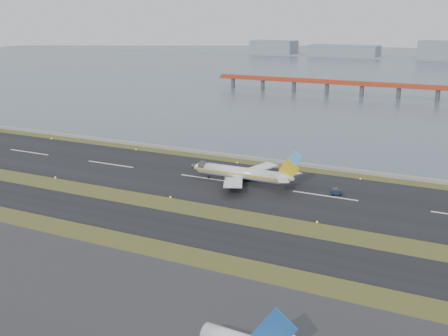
{
  "coord_description": "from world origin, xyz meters",
  "views": [
    {
      "loc": [
        86.25,
        -124.85,
        51.96
      ],
      "look_at": [
        10.32,
        22.0,
        6.9
      ],
      "focal_mm": 45.0,
      "sensor_mm": 36.0,
      "label": 1
    }
  ],
  "objects": [
    {
      "name": "seawall",
      "position": [
        0.0,
        60.0,
        0.5
      ],
      "size": [
        1000.0,
        2.5,
        1.0
      ],
      "primitive_type": "cube",
      "color": "gray",
      "rests_on": "ground"
    },
    {
      "name": "ground",
      "position": [
        0.0,
        0.0,
        0.0
      ],
      "size": [
        1000.0,
        1000.0,
        0.0
      ],
      "primitive_type": "plane",
      "color": "#374619",
      "rests_on": "ground"
    },
    {
      "name": "airliner",
      "position": [
        12.87,
        30.3,
        3.46
      ],
      "size": [
        38.52,
        32.89,
        12.8
      ],
      "color": "white",
      "rests_on": "ground"
    },
    {
      "name": "bay_water",
      "position": [
        0.0,
        460.0,
        0.0
      ],
      "size": [
        1400.0,
        800.0,
        1.3
      ],
      "primitive_type": "cube",
      "color": "#495569",
      "rests_on": "ground"
    },
    {
      "name": "apron_strip",
      "position": [
        0.0,
        -55.0,
        0.05
      ],
      "size": [
        1000.0,
        50.0,
        0.1
      ],
      "primitive_type": "cube",
      "color": "#313134",
      "rests_on": "ground"
    },
    {
      "name": "runway_strip",
      "position": [
        0.0,
        30.0,
        0.05
      ],
      "size": [
        1000.0,
        45.0,
        0.1
      ],
      "primitive_type": "cube",
      "color": "black",
      "rests_on": "ground"
    },
    {
      "name": "pushback_tug",
      "position": [
        42.68,
        32.49,
        1.0
      ],
      "size": [
        3.67,
        2.98,
        2.06
      ],
      "rotation": [
        0.0,
        0.0,
        0.43
      ],
      "color": "#132136",
      "rests_on": "ground"
    },
    {
      "name": "red_pier",
      "position": [
        20.0,
        250.0,
        7.28
      ],
      "size": [
        260.0,
        5.0,
        10.2
      ],
      "color": "#B43B1E",
      "rests_on": "ground"
    },
    {
      "name": "taxiway_strip",
      "position": [
        0.0,
        -12.0,
        0.05
      ],
      "size": [
        1000.0,
        18.0,
        0.1
      ],
      "primitive_type": "cube",
      "color": "black",
      "rests_on": "ground"
    }
  ]
}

